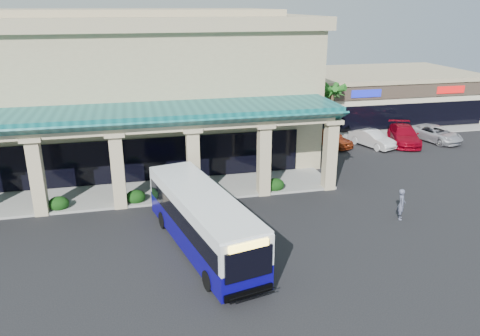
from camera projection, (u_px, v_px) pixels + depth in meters
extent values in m
plane|color=black|center=(263.00, 232.00, 25.33)|extent=(110.00, 110.00, 0.00)
imported|color=#4E5268|center=(401.00, 204.00, 26.65)|extent=(0.68, 0.79, 1.82)
imported|color=#A33916|center=(331.00, 138.00, 40.50)|extent=(3.20, 4.67, 1.48)
imported|color=silver|center=(372.00, 139.00, 40.34)|extent=(2.87, 4.58, 1.43)
imported|color=#9D041A|center=(404.00, 135.00, 41.17)|extent=(3.98, 5.91, 1.59)
imported|color=#B4B2BA|center=(435.00, 133.00, 41.99)|extent=(3.67, 5.51, 1.41)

